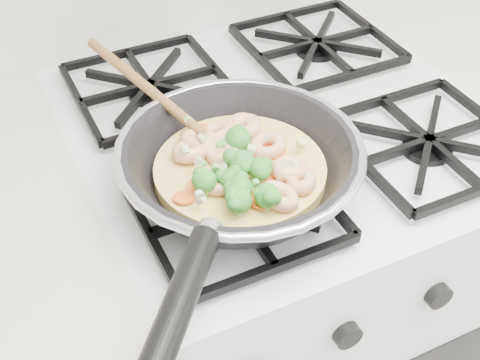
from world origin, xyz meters
name	(u,v)px	position (x,y,z in m)	size (l,w,h in m)	color
stove	(272,306)	(0.00, 1.70, 0.46)	(0.60, 0.60, 0.92)	white
skillet	(238,165)	(-0.13, 1.57, 0.96)	(0.38, 0.54, 0.09)	black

